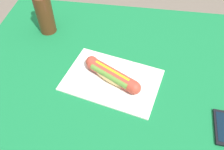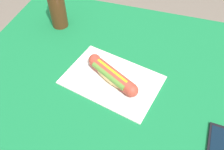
% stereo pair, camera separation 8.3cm
% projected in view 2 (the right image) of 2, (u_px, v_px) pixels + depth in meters
% --- Properties ---
extents(dining_table, '(1.16, 0.85, 0.76)m').
position_uv_depth(dining_table, '(125.00, 96.00, 0.98)').
color(dining_table, brown).
rests_on(dining_table, ground).
extents(paper_wrapper, '(0.37, 0.29, 0.01)m').
position_uv_depth(paper_wrapper, '(112.00, 80.00, 0.85)').
color(paper_wrapper, silver).
rests_on(paper_wrapper, dining_table).
extents(hot_dog, '(0.21, 0.14, 0.05)m').
position_uv_depth(hot_dog, '(112.00, 75.00, 0.83)').
color(hot_dog, '#E5BC75').
rests_on(hot_dog, paper_wrapper).
extents(cell_phone, '(0.07, 0.13, 0.01)m').
position_uv_depth(cell_phone, '(219.00, 143.00, 0.69)').
color(cell_phone, black).
rests_on(cell_phone, dining_table).
extents(soda_bottle, '(0.07, 0.07, 0.23)m').
position_uv_depth(soda_bottle, '(57.00, 5.00, 0.99)').
color(soda_bottle, '#4C2814').
rests_on(soda_bottle, dining_table).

